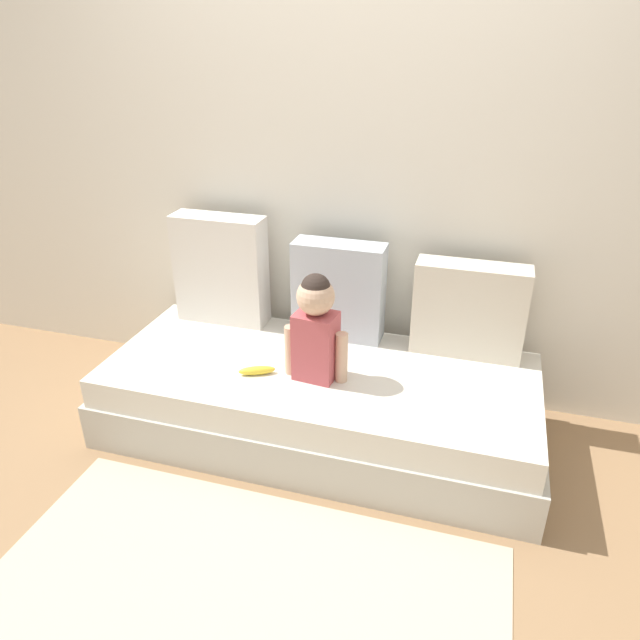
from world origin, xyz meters
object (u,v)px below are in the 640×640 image
object	(u,v)px
throw_pillow_right	(469,310)
couch	(319,401)
banana	(257,370)
toddler	(316,326)
throw_pillow_center	(339,291)
throw_pillow_left	(221,270)

from	to	relation	value
throw_pillow_right	couch	bearing A→B (deg)	-151.96
banana	throw_pillow_right	bearing A→B (deg)	28.31
toddler	banana	xyz separation A→B (m)	(-0.27, -0.06, -0.24)
throw_pillow_center	toddler	world-z (taller)	toddler
couch	toddler	xyz separation A→B (m)	(0.01, -0.08, 0.45)
throw_pillow_right	toddler	world-z (taller)	toddler
throw_pillow_left	throw_pillow_center	xyz separation A→B (m)	(0.65, 0.00, -0.04)
throw_pillow_left	throw_pillow_right	world-z (taller)	throw_pillow_left
throw_pillow_left	toddler	distance (m)	0.78
throw_pillow_left	throw_pillow_center	bearing A→B (deg)	0.00
throw_pillow_center	toddler	xyz separation A→B (m)	(0.01, -0.43, 0.01)
throw_pillow_center	banana	xyz separation A→B (m)	(-0.26, -0.49, -0.23)
toddler	throw_pillow_center	bearing A→B (deg)	91.31
throw_pillow_left	throw_pillow_right	distance (m)	1.29
throw_pillow_center	throw_pillow_right	world-z (taller)	throw_pillow_center
toddler	banana	size ratio (longest dim) A/B	2.98
couch	throw_pillow_left	size ratio (longest dim) A/B	3.58
couch	throw_pillow_center	size ratio (longest dim) A/B	4.16
throw_pillow_left	throw_pillow_center	distance (m)	0.65
toddler	banana	distance (m)	0.37
throw_pillow_center	toddler	bearing A→B (deg)	-88.69
couch	throw_pillow_right	size ratio (longest dim) A/B	3.96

